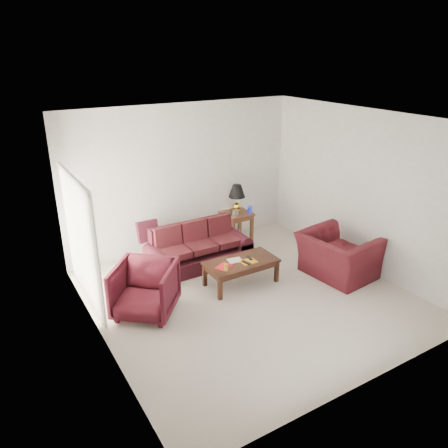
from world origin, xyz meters
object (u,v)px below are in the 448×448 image
end_table (236,226)px  armchair_right (338,255)px  floor_lamp (86,237)px  coffee_table (241,272)px  sofa (199,247)px  armchair_left (145,290)px

end_table → armchair_right: armchair_right is taller
floor_lamp → end_table: bearing=0.4°
coffee_table → armchair_right: bearing=-10.6°
sofa → coffee_table: size_ratio=1.55×
armchair_left → armchair_right: (3.52, -0.65, -0.02)m
sofa → coffee_table: 1.07m
end_table → armchair_left: (-2.81, -1.71, 0.11)m
sofa → floor_lamp: (-1.94, 0.69, 0.39)m
armchair_left → sofa: bearing=74.8°
armchair_left → end_table: bearing=72.2°
armchair_right → coffee_table: armchair_right is taller
end_table → floor_lamp: (-3.25, -0.02, 0.48)m
end_table → floor_lamp: size_ratio=0.40×
armchair_left → coffee_table: bearing=41.1°
sofa → armchair_right: 2.62m
end_table → coffee_table: size_ratio=0.49×
armchair_right → sofa: bearing=44.7°
sofa → floor_lamp: floor_lamp is taller
end_table → armchair_left: size_ratio=0.68×
sofa → end_table: (1.31, 0.71, -0.09)m
sofa → armchair_left: size_ratio=2.13×
sofa → armchair_right: armchair_right is taller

